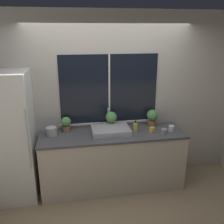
% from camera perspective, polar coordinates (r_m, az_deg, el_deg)
% --- Properties ---
extents(ground_plane, '(14.00, 14.00, 0.00)m').
position_cam_1_polar(ground_plane, '(3.99, 0.97, -18.85)').
color(ground_plane, '#937F60').
extents(wall_back, '(8.00, 0.09, 2.70)m').
position_cam_1_polar(wall_back, '(3.97, -0.71, 2.85)').
color(wall_back, '#BCB7AD').
rests_on(wall_back, ground_plane).
extents(wall_right, '(0.06, 7.00, 2.70)m').
position_cam_1_polar(wall_right, '(5.49, 20.65, 6.00)').
color(wall_right, '#BCB7AD').
rests_on(wall_right, ground_plane).
extents(counter, '(2.20, 0.61, 0.91)m').
position_cam_1_polar(counter, '(3.98, 0.20, -11.07)').
color(counter, beige).
rests_on(counter, ground_plane).
extents(refrigerator, '(0.72, 0.64, 1.89)m').
position_cam_1_polar(refrigerator, '(3.84, -22.75, -5.60)').
color(refrigerator, silver).
rests_on(refrigerator, ground_plane).
extents(sink, '(0.57, 0.46, 0.33)m').
position_cam_1_polar(sink, '(3.78, -0.29, -4.23)').
color(sink, '#ADADB2').
rests_on(sink, counter).
extents(potted_plant_left, '(0.15, 0.15, 0.23)m').
position_cam_1_polar(potted_plant_left, '(3.89, -10.46, -2.61)').
color(potted_plant_left, '#9E6B4C').
rests_on(potted_plant_left, counter).
extents(potted_plant_center, '(0.17, 0.17, 0.28)m').
position_cam_1_polar(potted_plant_center, '(3.92, -0.18, -1.48)').
color(potted_plant_center, '#9E6B4C').
rests_on(potted_plant_center, counter).
extents(potted_plant_right, '(0.18, 0.18, 0.27)m').
position_cam_1_polar(potted_plant_right, '(4.09, 9.18, -1.08)').
color(potted_plant_right, '#9E6B4C').
rests_on(potted_plant_right, counter).
extents(soap_bottle, '(0.06, 0.06, 0.18)m').
position_cam_1_polar(soap_bottle, '(3.85, 5.35, -3.44)').
color(soap_bottle, '#DBD14C').
rests_on(soap_bottle, counter).
extents(mug_grey, '(0.08, 0.08, 0.08)m').
position_cam_1_polar(mug_grey, '(3.84, 11.75, -4.39)').
color(mug_grey, gray).
rests_on(mug_grey, counter).
extents(mug_yellow, '(0.08, 0.08, 0.08)m').
position_cam_1_polar(mug_yellow, '(3.86, 9.08, -4.07)').
color(mug_yellow, gold).
rests_on(mug_yellow, counter).
extents(mug_white, '(0.08, 0.08, 0.09)m').
position_cam_1_polar(mug_white, '(3.96, 13.40, -3.69)').
color(mug_white, white).
rests_on(mug_white, counter).
extents(kettle, '(0.16, 0.16, 0.14)m').
position_cam_1_polar(kettle, '(3.81, -13.69, -4.28)').
color(kettle, '#B2B2B7').
rests_on(kettle, counter).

